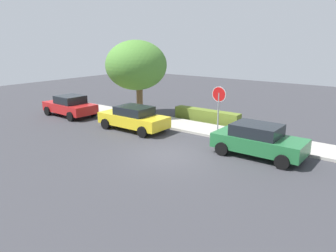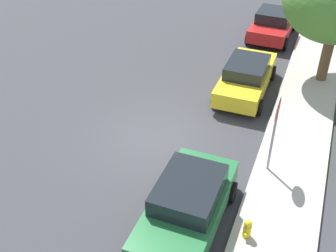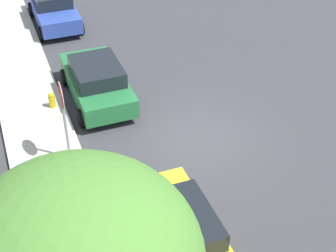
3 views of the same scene
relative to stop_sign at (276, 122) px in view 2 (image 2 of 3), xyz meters
The scene contains 8 objects.
ground_plane 4.57m from the stop_sign, 94.60° to the right, with size 60.00×60.00×0.00m, color #38383D.
sidewalk_curb 2.04m from the stop_sign, 115.59° to the left, with size 32.00×2.25×0.14m, color #B2ADA3.
stop_sign is the anchor object (origin of this frame).
parked_car_green 3.68m from the stop_sign, 29.09° to the right, with size 4.16×2.06×1.52m.
parked_car_yellow 5.19m from the stop_sign, 158.82° to the right, with size 4.38×1.97×1.45m.
parked_car_red 11.09m from the stop_sign, behind, with size 4.16×2.21×1.47m.
street_tree_near_corner 7.19m from the stop_sign, behind, with size 4.19×4.19×5.28m.
fire_hydrant 3.37m from the stop_sign, ahead, with size 0.30×0.22×0.72m.
Camera 2 is at (11.08, 4.88, 9.17)m, focal length 45.00 mm.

